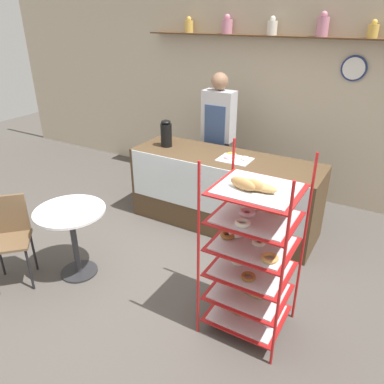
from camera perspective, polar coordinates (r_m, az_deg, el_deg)
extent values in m
plane|color=#4C4742|center=(4.02, -3.11, -12.46)|extent=(14.00, 14.00, 0.00)
cube|color=beige|center=(5.60, 11.48, 13.60)|extent=(10.00, 0.06, 2.70)
cube|color=#4C331E|center=(5.35, 11.74, 22.26)|extent=(3.65, 0.24, 0.02)
cylinder|color=gold|center=(5.86, -0.47, 23.89)|extent=(0.12, 0.12, 0.16)
sphere|color=gold|center=(5.86, -0.47, 24.88)|extent=(0.07, 0.07, 0.07)
cylinder|color=#CC7F99|center=(5.58, 5.35, 23.81)|extent=(0.15, 0.15, 0.18)
sphere|color=#CC7F99|center=(5.58, 5.40, 25.00)|extent=(0.08, 0.08, 0.08)
cylinder|color=silver|center=(5.34, 12.11, 23.24)|extent=(0.13, 0.13, 0.17)
sphere|color=silver|center=(5.34, 12.23, 24.40)|extent=(0.07, 0.07, 0.07)
cylinder|color=#CC7F99|center=(5.17, 19.28, 22.67)|extent=(0.14, 0.14, 0.22)
sphere|color=#CC7F99|center=(5.16, 19.51, 24.15)|extent=(0.08, 0.08, 0.08)
cylinder|color=gold|center=(5.07, 25.85, 21.17)|extent=(0.12, 0.12, 0.15)
sphere|color=gold|center=(5.07, 26.07, 22.21)|extent=(0.07, 0.07, 0.07)
cylinder|color=navy|center=(5.23, 23.45, 16.90)|extent=(0.31, 0.03, 0.31)
cylinder|color=white|center=(5.21, 23.42, 16.89)|extent=(0.26, 0.00, 0.26)
cube|color=#4C3823|center=(4.68, 4.86, 0.06)|extent=(2.33, 0.73, 0.93)
cube|color=silver|center=(4.31, 2.80, 0.21)|extent=(2.24, 0.01, 0.59)
cylinder|color=#A51919|center=(2.93, 0.96, -9.73)|extent=(0.02, 0.02, 1.57)
cylinder|color=#A51919|center=(2.74, 13.38, -13.50)|extent=(0.02, 0.02, 1.57)
cylinder|color=#A51919|center=(3.36, 5.82, -4.73)|extent=(0.02, 0.02, 1.57)
cylinder|color=#A51919|center=(3.20, 16.62, -7.57)|extent=(0.02, 0.02, 1.57)
cube|color=#A51919|center=(3.45, 8.36, -17.83)|extent=(0.63, 0.56, 0.01)
cube|color=silver|center=(3.45, 8.37, -17.69)|extent=(0.56, 0.49, 0.01)
torus|color=#EAB2C1|center=(3.36, 11.67, -18.82)|extent=(0.12, 0.12, 0.03)
torus|color=brown|center=(3.43, 7.14, -17.28)|extent=(0.13, 0.13, 0.03)
torus|color=silver|center=(3.38, 11.10, -18.51)|extent=(0.11, 0.11, 0.03)
cube|color=#A51919|center=(3.29, 8.63, -14.82)|extent=(0.63, 0.56, 0.01)
cube|color=silver|center=(3.29, 8.64, -14.66)|extent=(0.56, 0.49, 0.01)
ellipsoid|color=#B27F47|center=(3.21, 9.41, -14.76)|extent=(0.23, 0.12, 0.08)
ellipsoid|color=#B27F47|center=(3.39, 8.44, -12.32)|extent=(0.21, 0.15, 0.06)
ellipsoid|color=tan|center=(3.28, 8.00, -13.80)|extent=(0.23, 0.12, 0.06)
ellipsoid|color=tan|center=(3.37, 8.20, -12.66)|extent=(0.24, 0.15, 0.06)
ellipsoid|color=olive|center=(3.36, 9.88, -12.77)|extent=(0.24, 0.08, 0.07)
cube|color=#A51919|center=(3.15, 8.92, -11.52)|extent=(0.63, 0.56, 0.01)
cube|color=silver|center=(3.14, 8.93, -11.34)|extent=(0.56, 0.49, 0.01)
torus|color=brown|center=(3.01, 8.56, -12.63)|extent=(0.12, 0.12, 0.03)
torus|color=silver|center=(3.16, 7.10, -10.36)|extent=(0.12, 0.12, 0.04)
cube|color=#A51919|center=(3.01, 9.23, -7.89)|extent=(0.63, 0.56, 0.01)
cube|color=silver|center=(3.00, 9.24, -7.70)|extent=(0.56, 0.49, 0.01)
torus|color=tan|center=(2.82, 11.75, -9.80)|extent=(0.13, 0.13, 0.03)
torus|color=silver|center=(3.06, 6.74, -6.24)|extent=(0.12, 0.12, 0.04)
torus|color=#EAB2C1|center=(3.08, 9.96, -6.29)|extent=(0.13, 0.13, 0.03)
torus|color=silver|center=(2.98, 10.16, -7.54)|extent=(0.11, 0.11, 0.03)
torus|color=brown|center=(3.03, 5.46, -6.53)|extent=(0.12, 0.12, 0.04)
cube|color=#A51919|center=(2.88, 9.56, -3.94)|extent=(0.63, 0.56, 0.01)
cube|color=silver|center=(2.88, 9.58, -3.73)|extent=(0.56, 0.49, 0.01)
torus|color=silver|center=(2.99, 9.47, -2.08)|extent=(0.12, 0.12, 0.03)
torus|color=#EAB2C1|center=(2.87, 8.39, -3.12)|extent=(0.12, 0.12, 0.04)
torus|color=gold|center=(2.96, 12.65, -2.62)|extent=(0.11, 0.11, 0.04)
torus|color=silver|center=(2.74, 7.72, -4.69)|extent=(0.12, 0.12, 0.03)
cube|color=#A51919|center=(2.77, 9.92, 0.34)|extent=(0.63, 0.56, 0.01)
cube|color=silver|center=(2.77, 9.94, 0.57)|extent=(0.56, 0.49, 0.01)
ellipsoid|color=#B27F47|center=(2.70, 9.34, 1.07)|extent=(0.17, 0.08, 0.09)
ellipsoid|color=tan|center=(2.69, 10.85, 0.63)|extent=(0.20, 0.08, 0.06)
ellipsoid|color=#B27F47|center=(2.70, 7.74, 1.26)|extent=(0.23, 0.13, 0.09)
cube|color=#282833|center=(5.35, 3.84, 3.37)|extent=(0.26, 0.19, 0.90)
cube|color=#B2B2B7|center=(5.10, 4.10, 11.52)|extent=(0.43, 0.22, 0.66)
cube|color=#334770|center=(5.03, 3.46, 9.93)|extent=(0.30, 0.01, 0.56)
sphere|color=#8C664C|center=(5.01, 4.26, 16.49)|extent=(0.22, 0.22, 0.22)
cylinder|color=#262628|center=(4.22, -16.78, -11.49)|extent=(0.38, 0.38, 0.02)
cylinder|color=#333338|center=(4.01, -17.44, -7.36)|extent=(0.06, 0.06, 0.70)
cylinder|color=white|center=(3.83, -18.15, -2.78)|extent=(0.69, 0.69, 0.02)
cylinder|color=black|center=(4.02, -23.48, -10.81)|extent=(0.02, 0.02, 0.47)
cylinder|color=black|center=(4.35, -27.19, -8.62)|extent=(0.02, 0.02, 0.47)
cylinder|color=black|center=(4.28, -22.97, -8.29)|extent=(0.02, 0.02, 0.47)
cube|color=brown|center=(4.05, -26.08, -6.81)|extent=(0.54, 0.54, 0.03)
cube|color=brown|center=(4.10, -26.26, -3.01)|extent=(0.28, 0.28, 0.40)
cylinder|color=black|center=(4.81, -3.95, 8.65)|extent=(0.14, 0.14, 0.29)
ellipsoid|color=black|center=(4.77, -4.01, 10.58)|extent=(0.12, 0.12, 0.06)
cube|color=silver|center=(4.40, 6.53, 4.93)|extent=(0.38, 0.30, 0.01)
torus|color=#EAB2C1|center=(4.42, 5.60, 5.38)|extent=(0.12, 0.12, 0.04)
torus|color=gold|center=(4.50, 6.03, 5.73)|extent=(0.12, 0.12, 0.03)
torus|color=#EAB2C1|center=(4.45, 6.27, 5.48)|extent=(0.10, 0.10, 0.03)
torus|color=silver|center=(4.39, 8.09, 5.10)|extent=(0.10, 0.10, 0.03)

